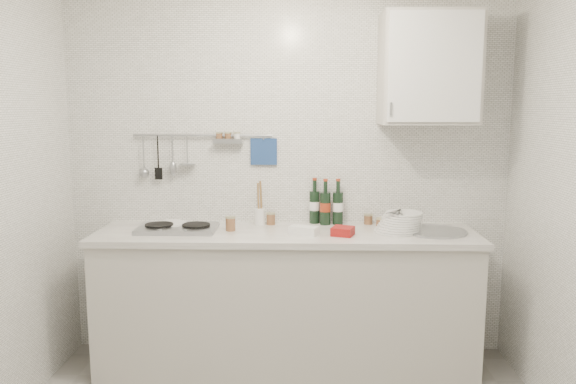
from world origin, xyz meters
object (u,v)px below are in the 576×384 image
object	(u,v)px
utensil_crock	(260,214)
wine_bottles	(326,202)
plate_stack_hob	(168,225)
plate_stack_sink	(400,223)
wall_cabinet	(429,69)

from	to	relation	value
utensil_crock	wine_bottles	bearing A→B (deg)	4.48
plate_stack_hob	wine_bottles	world-z (taller)	wine_bottles
plate_stack_sink	wall_cabinet	bearing A→B (deg)	32.18
plate_stack_hob	plate_stack_sink	size ratio (longest dim) A/B	0.82
wall_cabinet	plate_stack_hob	xyz separation A→B (m)	(-1.68, -0.04, -1.01)
wall_cabinet	plate_stack_hob	world-z (taller)	wall_cabinet
wall_cabinet	utensil_crock	world-z (taller)	wall_cabinet
plate_stack_hob	utensil_crock	distance (m)	0.61
plate_stack_sink	wine_bottles	world-z (taller)	wine_bottles
wall_cabinet	wine_bottles	xyz separation A→B (m)	(-0.64, 0.12, -0.87)
wall_cabinet	utensil_crock	bearing A→B (deg)	175.58
wall_cabinet	plate_stack_hob	size ratio (longest dim) A/B	2.75
wine_bottles	plate_stack_hob	bearing A→B (deg)	-171.30
plate_stack_hob	plate_stack_sink	bearing A→B (deg)	-2.46
wall_cabinet	plate_stack_sink	distance (m)	0.99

